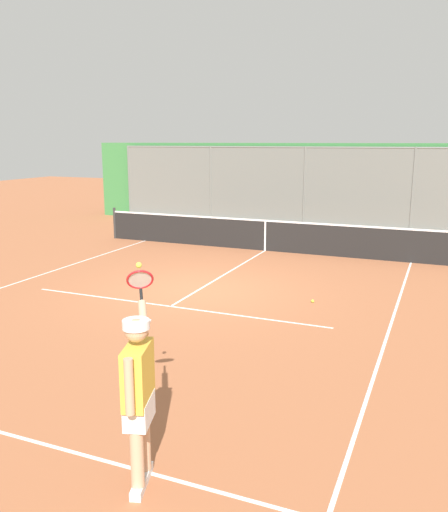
% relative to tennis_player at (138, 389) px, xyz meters
% --- Properties ---
extents(ground_plane, '(60.00, 60.00, 0.00)m').
position_rel_tennis_player_xyz_m(ground_plane, '(2.47, -6.49, -1.01)').
color(ground_plane, '#A8603D').
extents(court_line_markings, '(8.60, 11.12, 0.01)m').
position_rel_tennis_player_xyz_m(court_line_markings, '(2.47, -4.90, -1.01)').
color(court_line_markings, white).
rests_on(court_line_markings, ground).
extents(fence_backdrop, '(18.66, 1.37, 3.24)m').
position_rel_tennis_player_xyz_m(fence_backdrop, '(2.47, -16.53, 0.59)').
color(fence_backdrop, slate).
rests_on(fence_backdrop, ground).
extents(tennis_net, '(11.05, 0.09, 1.07)m').
position_rel_tennis_player_xyz_m(tennis_net, '(2.47, -11.27, -0.52)').
color(tennis_net, '#2D2D2D').
rests_on(tennis_net, ground).
extents(tennis_player, '(0.78, 1.29, 2.01)m').
position_rel_tennis_player_xyz_m(tennis_player, '(0.00, 0.00, 0.00)').
color(tennis_player, silver).
rests_on(tennis_player, ground).
extents(tennis_ball_near_baseline, '(0.07, 0.07, 0.07)m').
position_rel_tennis_player_xyz_m(tennis_ball_near_baseline, '(-0.15, -6.56, -0.98)').
color(tennis_ball_near_baseline, '#C1D138').
rests_on(tennis_ball_near_baseline, ground).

